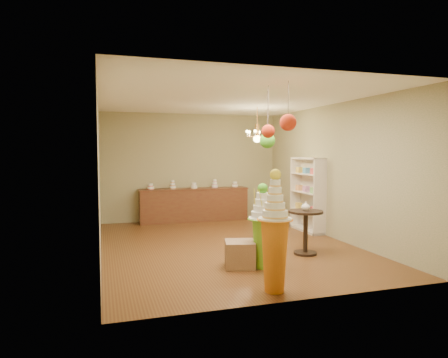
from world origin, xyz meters
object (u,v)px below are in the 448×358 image
object	(u,v)px
pedestal_green	(262,232)
round_table	(306,226)
sideboard	(194,204)
pedestal_orange	(275,245)

from	to	relation	value
pedestal_green	round_table	xyz separation A→B (m)	(1.13, 0.59, -0.07)
sideboard	pedestal_orange	bearing A→B (deg)	-91.87
pedestal_orange	sideboard	world-z (taller)	pedestal_orange
pedestal_orange	sideboard	xyz separation A→B (m)	(0.19, 5.82, -0.18)
pedestal_green	sideboard	size ratio (longest dim) A/B	0.47
pedestal_orange	round_table	xyz separation A→B (m)	(1.40, 1.68, -0.12)
sideboard	round_table	size ratio (longest dim) A/B	3.64
pedestal_orange	pedestal_green	bearing A→B (deg)	75.94
pedestal_green	sideboard	distance (m)	4.73
pedestal_green	sideboard	bearing A→B (deg)	91.01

